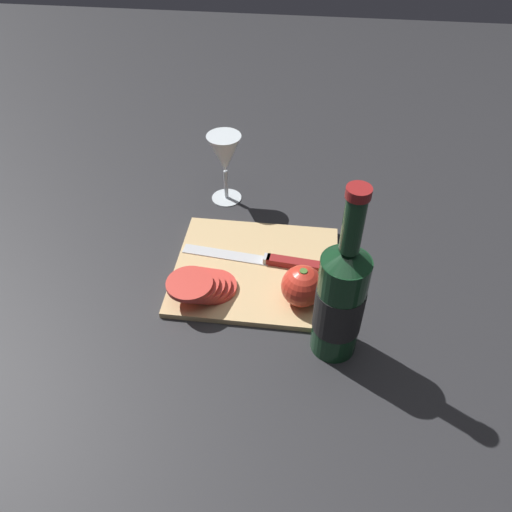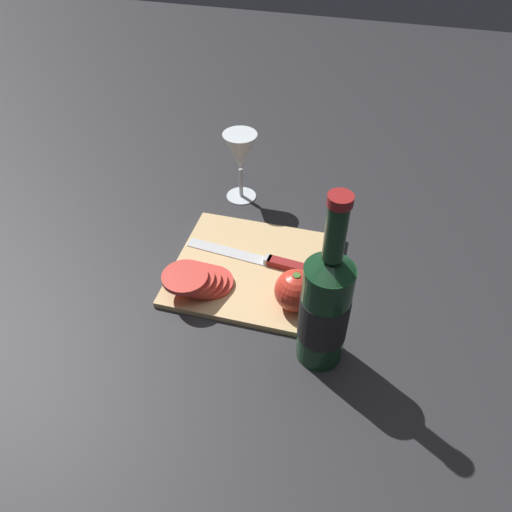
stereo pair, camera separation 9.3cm
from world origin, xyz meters
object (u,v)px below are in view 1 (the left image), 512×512
(wine_glass, at_px, (225,156))
(tomato_slice_stack_near, at_px, (202,285))
(whole_tomato, at_px, (302,286))
(knife, at_px, (276,261))
(wine_bottle, at_px, (340,300))

(wine_glass, distance_m, tomato_slice_stack_near, 0.31)
(wine_glass, bearing_deg, tomato_slice_stack_near, -88.55)
(whole_tomato, height_order, knife, whole_tomato)
(wine_glass, distance_m, knife, 0.26)
(wine_glass, bearing_deg, wine_bottle, -57.67)
(tomato_slice_stack_near, bearing_deg, whole_tomato, 1.54)
(wine_bottle, bearing_deg, wine_glass, 122.33)
(wine_bottle, relative_size, tomato_slice_stack_near, 2.70)
(wine_bottle, xyz_separation_m, knife, (-0.11, 0.17, -0.09))
(tomato_slice_stack_near, bearing_deg, wine_bottle, -18.36)
(wine_glass, bearing_deg, knife, -57.93)
(tomato_slice_stack_near, bearing_deg, knife, 37.37)
(wine_bottle, height_order, knife, wine_bottle)
(wine_bottle, bearing_deg, whole_tomato, 125.08)
(wine_glass, relative_size, knife, 0.57)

